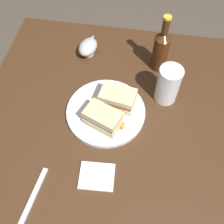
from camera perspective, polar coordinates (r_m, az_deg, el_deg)
name	(u,v)px	position (r m, az deg, el deg)	size (l,w,h in m)	color
ground_plane	(116,182)	(1.60, 0.82, -14.73)	(6.00, 6.00, 0.00)	#4C4238
dining_table	(117,158)	(1.27, 1.02, -9.87)	(1.03, 0.98, 0.70)	#422816
plate	(106,112)	(0.96, -1.33, 0.05)	(0.28, 0.28, 0.02)	white
sandwich_half_left	(103,118)	(0.90, -1.97, -1.32)	(0.14, 0.11, 0.07)	beige
sandwich_half_right	(118,98)	(0.95, 1.24, 2.98)	(0.13, 0.10, 0.06)	beige
potato_wedge_front	(123,109)	(0.95, 2.36, 0.67)	(0.04, 0.02, 0.02)	#B77F33
potato_wedge_middle	(109,124)	(0.92, -0.59, -2.58)	(0.05, 0.02, 0.02)	#AD702D
potato_wedge_back	(115,118)	(0.93, 0.73, -1.29)	(0.04, 0.02, 0.02)	#B77F33
potato_wedge_left_edge	(119,125)	(0.91, 1.42, -2.73)	(0.04, 0.02, 0.02)	#B77F33
pint_glass	(168,86)	(0.98, 11.85, 5.50)	(0.08, 0.08, 0.15)	white
gravy_boat	(88,47)	(1.13, -5.14, 13.76)	(0.09, 0.12, 0.07)	#B7B7BC
cider_bottle	(161,49)	(1.06, 10.45, 13.08)	(0.06, 0.06, 0.24)	#47230F
napkin	(97,176)	(0.86, -3.27, -13.59)	(0.11, 0.09, 0.01)	white
fork	(34,196)	(0.88, -16.45, -16.83)	(0.18, 0.02, 0.01)	silver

